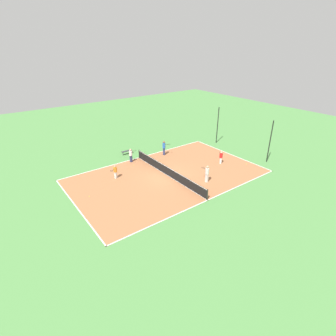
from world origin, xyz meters
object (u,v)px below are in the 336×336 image
object	(u,v)px
tennis_net	(168,171)
player_near_blue	(164,147)
player_near_white	(131,154)
tennis_ball_midcourt	(160,161)
tennis_ball_near_net	(246,164)
player_center_orange	(115,171)
player_coach_red	(221,157)
fence_post_back_right	(270,142)
tennis_ball_right_alley	(89,196)
player_far_white	(207,173)
tennis_ball_far_baseline	(134,165)
fence_post_back_left	(218,125)
bench	(127,151)

from	to	relation	value
tennis_net	player_near_blue	world-z (taller)	player_near_blue
player_near_white	tennis_net	bearing A→B (deg)	-78.39
tennis_ball_midcourt	tennis_ball_near_net	world-z (taller)	same
player_center_orange	player_coach_red	xyz separation A→B (m)	(3.91, 11.29, 0.02)
fence_post_back_right	player_coach_red	bearing A→B (deg)	-121.42
tennis_net	player_coach_red	world-z (taller)	player_coach_red
player_near_white	tennis_ball_near_net	bearing A→B (deg)	-42.26
player_coach_red	tennis_ball_midcourt	bearing A→B (deg)	91.05
tennis_net	player_near_blue	bearing A→B (deg)	148.21
tennis_ball_midcourt	tennis_ball_right_alley	bearing A→B (deg)	-75.32
player_far_white	tennis_ball_far_baseline	xyz separation A→B (m)	(-7.73, -3.87, -1.00)
player_far_white	tennis_ball_right_alley	xyz separation A→B (m)	(-4.34, -10.45, -1.00)
fence_post_back_left	fence_post_back_right	world-z (taller)	same
player_near_blue	tennis_ball_far_baseline	bearing A→B (deg)	-133.82
player_coach_red	player_near_blue	bearing A→B (deg)	74.12
tennis_net	tennis_ball_midcourt	distance (m)	3.75
player_coach_red	tennis_net	bearing A→B (deg)	122.29
player_coach_red	tennis_ball_right_alley	size ratio (longest dim) A/B	21.60
tennis_net	player_near_blue	size ratio (longest dim) A/B	6.45
tennis_ball_near_net	player_coach_red	bearing A→B (deg)	-131.76
bench	tennis_ball_midcourt	bearing A→B (deg)	-65.07
tennis_ball_right_alley	player_coach_red	bearing A→B (deg)	82.01
fence_post_back_right	bench	bearing A→B (deg)	-134.50
player_near_white	fence_post_back_right	world-z (taller)	fence_post_back_right
tennis_ball_midcourt	tennis_net	bearing A→B (deg)	-21.96
tennis_net	tennis_ball_right_alley	bearing A→B (deg)	-96.50
player_center_orange	tennis_net	bearing A→B (deg)	119.07
tennis_net	player_near_blue	distance (m)	5.64
player_far_white	fence_post_back_left	distance (m)	11.85
player_coach_red	tennis_ball_right_alley	world-z (taller)	player_coach_red
player_center_orange	fence_post_back_left	size ratio (longest dim) A/B	0.29
player_far_white	tennis_ball_midcourt	size ratio (longest dim) A/B	26.30
player_near_blue	tennis_ball_far_baseline	world-z (taller)	player_near_blue
tennis_net	fence_post_back_right	world-z (taller)	fence_post_back_right
fence_post_back_left	tennis_net	bearing A→B (deg)	-70.49
player_center_orange	fence_post_back_left	world-z (taller)	fence_post_back_left
player_far_white	fence_post_back_left	world-z (taller)	fence_post_back_left
tennis_ball_near_net	fence_post_back_right	distance (m)	3.59
player_center_orange	tennis_ball_far_baseline	world-z (taller)	player_center_orange
tennis_ball_midcourt	player_near_blue	bearing A→B (deg)	130.28
bench	player_far_white	world-z (taller)	player_far_white
player_near_white	tennis_ball_right_alley	xyz separation A→B (m)	(4.40, -6.84, -0.90)
player_coach_red	tennis_ball_midcourt	size ratio (longest dim) A/B	21.60
tennis_net	tennis_ball_far_baseline	size ratio (longest dim) A/B	171.71
player_center_orange	player_near_blue	size ratio (longest dim) A/B	0.79
tennis_net	fence_post_back_left	distance (m)	12.22
player_coach_red	tennis_ball_far_baseline	size ratio (longest dim) A/B	21.60
tennis_ball_right_alley	fence_post_back_left	distance (m)	19.96
tennis_ball_near_net	bench	bearing A→B (deg)	-138.90
player_center_orange	tennis_ball_midcourt	xyz separation A→B (m)	(-0.69, 6.01, -0.77)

